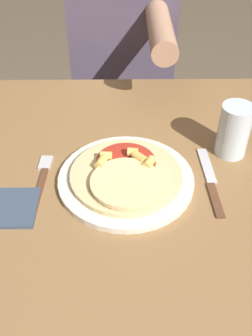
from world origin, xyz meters
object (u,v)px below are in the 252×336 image
(plate, at_px, (126,179))
(fork, at_px, (42,178))
(dining_table, at_px, (139,226))
(pizza, at_px, (126,175))
(drinking_glass, at_px, (234,130))
(person_diner, at_px, (123,56))
(knife, at_px, (211,182))

(plate, distance_m, fork, 0.19)
(dining_table, height_order, fork, fork)
(dining_table, distance_m, fork, 0.25)
(pizza, relative_size, drinking_glass, 1.91)
(dining_table, height_order, pizza, pizza)
(plate, bearing_deg, person_diner, 90.21)
(dining_table, height_order, plate, plate)
(drinking_glass, bearing_deg, fork, -168.50)
(knife, bearing_deg, dining_table, -171.15)
(dining_table, height_order, person_diner, person_diner)
(pizza, height_order, person_diner, person_diner)
(drinking_glass, distance_m, person_diner, 0.64)
(dining_table, xyz_separation_m, pizza, (-0.03, 0.02, 0.14))
(fork, relative_size, person_diner, 0.14)
(fork, xyz_separation_m, knife, (0.37, -0.02, -0.00))
(plate, height_order, person_diner, person_diner)
(fork, bearing_deg, plate, -3.92)
(dining_table, distance_m, drinking_glass, 0.31)
(dining_table, xyz_separation_m, plate, (-0.03, 0.03, 0.12))
(knife, distance_m, person_diner, 0.72)
(fork, xyz_separation_m, drinking_glass, (0.44, 0.09, 0.06))
(drinking_glass, bearing_deg, pizza, -156.94)
(pizza, bearing_deg, dining_table, -39.41)
(plate, distance_m, knife, 0.19)
(fork, bearing_deg, drinking_glass, 11.50)
(plate, relative_size, drinking_glass, 2.33)
(fork, distance_m, knife, 0.37)
(pizza, distance_m, person_diner, 0.69)
(pizza, bearing_deg, knife, -0.02)
(dining_table, xyz_separation_m, drinking_glass, (0.22, 0.13, 0.18))
(knife, distance_m, drinking_glass, 0.14)
(pizza, bearing_deg, drinking_glass, 23.06)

